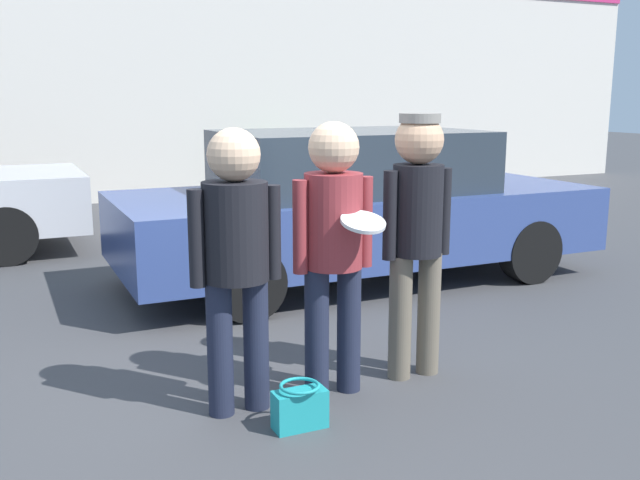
# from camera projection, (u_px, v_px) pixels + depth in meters

# --- Properties ---
(ground_plane) EXTENTS (56.00, 56.00, 0.00)m
(ground_plane) POSITION_uv_depth(u_px,v_px,m) (265.00, 386.00, 4.57)
(ground_plane) COLOR #3F3F42
(storefront_building) EXTENTS (24.00, 0.22, 4.23)m
(storefront_building) POSITION_uv_depth(u_px,v_px,m) (81.00, 77.00, 11.98)
(storefront_building) COLOR silver
(storefront_building) RESTS_ON ground
(person_left) EXTENTS (0.54, 0.37, 1.66)m
(person_left) POSITION_uv_depth(u_px,v_px,m) (236.00, 247.00, 4.03)
(person_left) COLOR #1E2338
(person_left) RESTS_ON ground
(person_middle_with_frisbee) EXTENTS (0.52, 0.56, 1.69)m
(person_middle_with_frisbee) POSITION_uv_depth(u_px,v_px,m) (334.00, 236.00, 4.28)
(person_middle_with_frisbee) COLOR #1E2338
(person_middle_with_frisbee) RESTS_ON ground
(person_right) EXTENTS (0.49, 0.32, 1.72)m
(person_right) POSITION_uv_depth(u_px,v_px,m) (417.00, 222.00, 4.56)
(person_right) COLOR #665B4C
(person_right) RESTS_ON ground
(parked_car_near) EXTENTS (4.78, 1.96, 1.50)m
(parked_car_near) POSITION_uv_depth(u_px,v_px,m) (356.00, 206.00, 7.15)
(parked_car_near) COLOR #334784
(parked_car_near) RESTS_ON ground
(shrub) EXTENTS (0.92, 0.92, 0.92)m
(shrub) POSITION_uv_depth(u_px,v_px,m) (272.00, 172.00, 13.04)
(shrub) COLOR #387A3D
(shrub) RESTS_ON ground
(handbag) EXTENTS (0.30, 0.23, 0.26)m
(handbag) POSITION_uv_depth(u_px,v_px,m) (300.00, 407.00, 3.98)
(handbag) COLOR teal
(handbag) RESTS_ON ground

